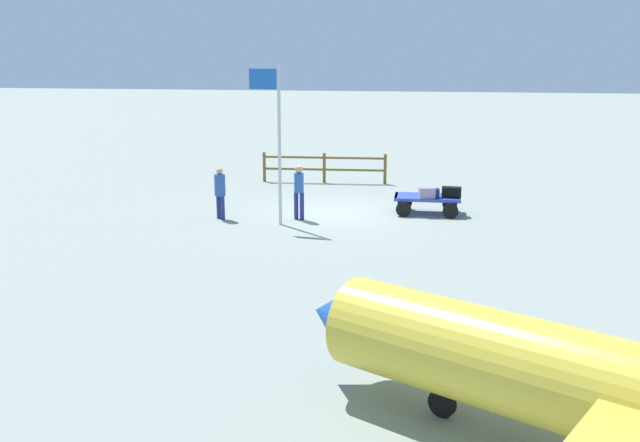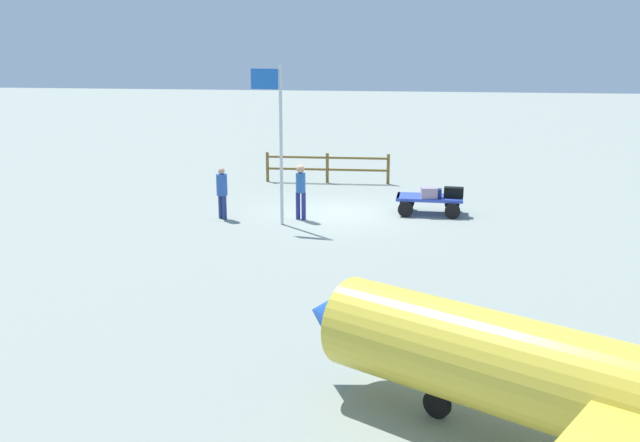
# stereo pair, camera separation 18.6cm
# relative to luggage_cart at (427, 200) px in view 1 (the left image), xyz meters

# --- Properties ---
(ground_plane) EXTENTS (120.00, 120.00, 0.00)m
(ground_plane) POSITION_rel_luggage_cart_xyz_m (2.97, 0.36, -0.44)
(ground_plane) COLOR gray
(luggage_cart) EXTENTS (2.15, 1.26, 0.59)m
(luggage_cart) POSITION_rel_luggage_cart_xyz_m (0.00, 0.00, 0.00)
(luggage_cart) COLOR #2F47B8
(luggage_cart) RESTS_ON ground
(suitcase_tan) EXTENTS (0.64, 0.36, 0.34)m
(suitcase_tan) POSITION_rel_luggage_cart_xyz_m (-0.79, 0.12, 0.32)
(suitcase_tan) COLOR black
(suitcase_tan) RESTS_ON luggage_cart
(suitcase_dark) EXTENTS (0.53, 0.29, 0.30)m
(suitcase_dark) POSITION_rel_luggage_cart_xyz_m (-0.13, 0.25, 0.30)
(suitcase_dark) COLOR navy
(suitcase_dark) RESTS_ON luggage_cart
(suitcase_grey) EXTENTS (0.55, 0.42, 0.34)m
(suitcase_grey) POSITION_rel_luggage_cart_xyz_m (0.00, 0.29, 0.32)
(suitcase_grey) COLOR gray
(suitcase_grey) RESTS_ON luggage_cart
(worker_lead) EXTENTS (0.38, 0.38, 1.75)m
(worker_lead) POSITION_rel_luggage_cart_xyz_m (4.01, 1.36, 0.58)
(worker_lead) COLOR navy
(worker_lead) RESTS_ON ground
(worker_trailing) EXTENTS (0.48, 0.48, 1.65)m
(worker_trailing) POSITION_rel_luggage_cart_xyz_m (6.49, 1.61, 0.51)
(worker_trailing) COLOR navy
(worker_trailing) RESTS_ON ground
(airplane_near) EXTENTS (9.49, 6.50, 3.06)m
(airplane_near) POSITION_rel_luggage_cart_xyz_m (-2.42, 14.70, 0.72)
(airplane_near) COLOR gold
(airplane_near) RESTS_ON ground
(flagpole) EXTENTS (0.95, 0.15, 4.82)m
(flagpole) POSITION_rel_luggage_cart_xyz_m (4.59, 2.06, 2.45)
(flagpole) COLOR silver
(flagpole) RESTS_ON ground
(wooden_fence) EXTENTS (4.95, 0.28, 1.19)m
(wooden_fence) POSITION_rel_luggage_cart_xyz_m (4.00, -4.86, 0.25)
(wooden_fence) COLOR brown
(wooden_fence) RESTS_ON ground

